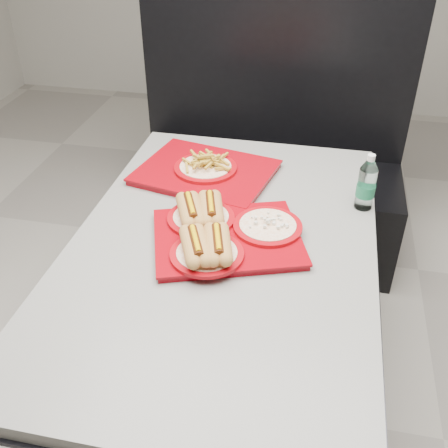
% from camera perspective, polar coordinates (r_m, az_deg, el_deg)
% --- Properties ---
extents(ground, '(6.00, 6.00, 0.00)m').
position_cam_1_polar(ground, '(2.10, -0.13, -18.65)').
color(ground, gray).
rests_on(ground, ground).
extents(diner_table, '(0.92, 1.42, 0.75)m').
position_cam_1_polar(diner_table, '(1.67, -0.15, -6.56)').
color(diner_table, black).
rests_on(diner_table, ground).
extents(booth_bench, '(1.30, 0.57, 1.35)m').
position_cam_1_polar(booth_bench, '(2.66, 4.75, 5.79)').
color(booth_bench, black).
rests_on(booth_bench, ground).
extents(tray_near, '(0.52, 0.46, 0.09)m').
position_cam_1_polar(tray_near, '(1.55, -0.31, -0.92)').
color(tray_near, maroon).
rests_on(tray_near, diner_table).
extents(tray_far, '(0.53, 0.45, 0.09)m').
position_cam_1_polar(tray_far, '(1.89, -2.02, 5.97)').
color(tray_far, maroon).
rests_on(tray_far, diner_table).
extents(water_bottle, '(0.06, 0.06, 0.19)m').
position_cam_1_polar(water_bottle, '(1.74, 15.24, 4.10)').
color(water_bottle, silver).
rests_on(water_bottle, diner_table).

